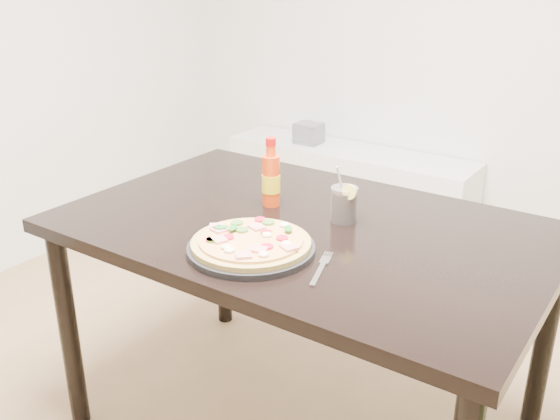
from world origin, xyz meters
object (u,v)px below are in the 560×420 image
Objects in this scene: dining_table at (303,249)px; hot_sauce_bottle at (271,179)px; cola_cup at (344,205)px; pizza at (251,242)px; fork at (322,267)px; plate at (251,248)px; media_console at (347,192)px.

dining_table is 0.24m from hot_sauce_bottle.
hot_sauce_bottle is 0.25m from cola_cup.
pizza reaches higher than dining_table.
cola_cup reaches higher than pizza.
fork is at bearing 5.70° from pizza.
plate is 1.56× the size of hot_sauce_bottle.
dining_table is 0.26m from pizza.
cola_cup is 0.94× the size of fork.
dining_table is 0.30m from fork.
dining_table is 4.14× the size of plate.
plate is 1.07× the size of pizza.
fork is (0.19, -0.22, 0.09)m from dining_table.
cola_cup reaches higher than media_console.
cola_cup is (0.10, 0.32, 0.04)m from plate.
dining_table is at bearing -21.67° from hot_sauce_bottle.
pizza is at bearing -143.30° from plate.
dining_table is 0.18m from cola_cup.
fork is (0.10, -0.30, -0.05)m from cola_cup.
fork is at bearing -38.60° from hot_sauce_bottle.
plate is at bearing 36.70° from pizza.
pizza is at bearing 167.83° from fork.
hot_sauce_bottle reaches higher than fork.
fork is (0.20, 0.02, -0.02)m from pizza.
pizza is at bearing -107.51° from cola_cup.
dining_table is 8.08× the size of cola_cup.
hot_sauce_bottle is (-0.15, 0.30, 0.06)m from pizza.
hot_sauce_bottle is 1.63m from media_console.
dining_table is at bearing 87.33° from plate.
hot_sauce_bottle is (-0.15, 0.30, 0.08)m from plate.
media_console is (-0.49, 1.44, -0.59)m from hot_sauce_bottle.
dining_table is 1.00× the size of media_console.
hot_sauce_bottle is at bearing -176.17° from cola_cup.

